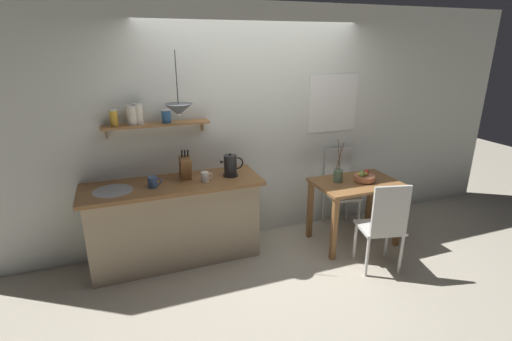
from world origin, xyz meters
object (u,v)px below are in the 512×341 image
dining_table (355,193)px  electric_kettle (231,166)px  coffee_mug_by_sink (153,182)px  coffee_mug_spare (205,177)px  pendant_lamp (179,110)px  twig_vase (338,175)px  dining_chair_near (384,223)px  dining_chair_far (340,186)px  knife_block (185,167)px  fruit_bowl (364,177)px

dining_table → electric_kettle: bearing=167.5°
coffee_mug_by_sink → coffee_mug_spare: coffee_mug_by_sink is taller
pendant_lamp → twig_vase: bearing=-7.2°
dining_table → dining_chair_near: dining_chair_near is taller
dining_chair_far → pendant_lamp: bearing=-175.7°
dining_chair_far → electric_kettle: bearing=-175.0°
twig_vase → coffee_mug_spare: size_ratio=4.04×
dining_table → twig_vase: bearing=159.8°
dining_chair_far → coffee_mug_by_sink: 2.35m
dining_chair_near → knife_block: size_ratio=2.98×
dining_chair_near → twig_vase: twig_vase is taller
fruit_bowl → twig_vase: (-0.29, 0.09, 0.03)m
knife_block → coffee_mug_spare: knife_block is taller
dining_chair_near → fruit_bowl: size_ratio=4.13×
knife_block → coffee_mug_by_sink: bearing=-162.1°
electric_kettle → knife_block: size_ratio=0.77×
electric_kettle → coffee_mug_spare: 0.32m
dining_chair_far → fruit_bowl: 0.53m
coffee_mug_spare → twig_vase: bearing=-5.8°
dining_table → twig_vase: (-0.20, 0.08, 0.22)m
pendant_lamp → dining_chair_far: bearing=4.3°
twig_vase → electric_kettle: (-1.20, 0.24, 0.18)m
dining_table → knife_block: size_ratio=2.93×
knife_block → pendant_lamp: (-0.04, -0.07, 0.62)m
coffee_mug_spare → dining_table: bearing=-7.6°
twig_vase → coffee_mug_by_sink: (-2.03, 0.18, 0.12)m
coffee_mug_by_sink → dining_table: bearing=-6.5°
coffee_mug_by_sink → coffee_mug_spare: 0.52m
electric_kettle → knife_block: knife_block is taller
electric_kettle → coffee_mug_by_sink: electric_kettle is taller
electric_kettle → coffee_mug_spare: bearing=-164.5°
dining_chair_near → electric_kettle: size_ratio=3.88×
dining_chair_near → fruit_bowl: (0.17, 0.61, 0.27)m
dining_table → pendant_lamp: pendant_lamp is taller
dining_chair_far → coffee_mug_spare: (-1.78, -0.21, 0.42)m
dining_table → fruit_bowl: (0.09, -0.02, 0.19)m
dining_chair_far → fruit_bowl: size_ratio=4.22×
fruit_bowl → coffee_mug_by_sink: size_ratio=1.73×
knife_block → coffee_mug_spare: 0.24m
electric_kettle → coffee_mug_by_sink: bearing=-176.0°
dining_table → fruit_bowl: size_ratio=4.05×
dining_table → knife_block: 1.97m
twig_vase → electric_kettle: size_ratio=2.01×
dining_table → dining_chair_far: 0.46m
electric_kettle → coffee_mug_by_sink: 0.83m
dining_table → knife_block: knife_block is taller
knife_block → dining_table: bearing=-11.0°
electric_kettle → dining_chair_far: bearing=5.0°
electric_kettle → pendant_lamp: pendant_lamp is taller
dining_table → fruit_bowl: bearing=-11.5°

